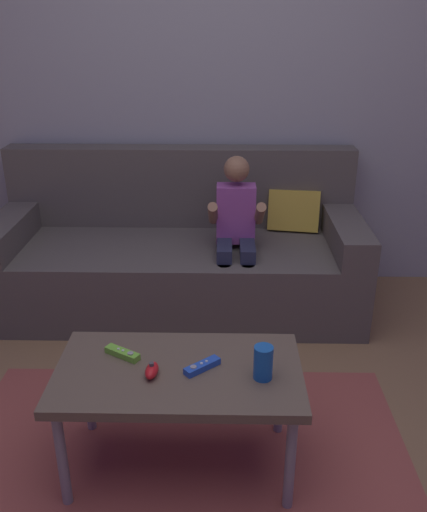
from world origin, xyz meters
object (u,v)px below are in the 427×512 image
(couch, at_px, (180,256))
(nunchuk_red, at_px, (152,370))
(coffee_table, at_px, (179,379))
(game_remote_lime_near_edge, at_px, (123,353))
(soda_can, at_px, (263,363))
(game_remote_blue_far_corner, at_px, (202,366))
(person_seated_on_couch, at_px, (236,231))

(couch, xyz_separation_m, nunchuk_red, (0.01, -1.35, 0.16))
(coffee_table, bearing_deg, game_remote_lime_near_edge, 160.28)
(coffee_table, distance_m, soda_can, 0.31)
(nunchuk_red, bearing_deg, game_remote_lime_near_edge, 136.70)
(game_remote_blue_far_corner, bearing_deg, nunchuk_red, -166.93)
(couch, bearing_deg, game_remote_lime_near_edge, -95.06)
(person_seated_on_couch, distance_m, game_remote_lime_near_edge, 1.14)
(coffee_table, xyz_separation_m, soda_can, (0.29, -0.04, 0.11))
(person_seated_on_couch, bearing_deg, game_remote_blue_far_corner, -96.88)
(coffee_table, bearing_deg, game_remote_blue_far_corner, 0.26)
(coffee_table, height_order, nunchuk_red, nunchuk_red)
(game_remote_lime_near_edge, relative_size, nunchuk_red, 1.48)
(couch, xyz_separation_m, coffee_table, (0.10, -1.31, 0.09))
(game_remote_lime_near_edge, bearing_deg, soda_can, -13.34)
(person_seated_on_couch, height_order, nunchuk_red, person_seated_on_couch)
(game_remote_blue_far_corner, bearing_deg, coffee_table, -179.74)
(couch, xyz_separation_m, person_seated_on_couch, (0.32, -0.18, 0.22))
(coffee_table, relative_size, game_remote_lime_near_edge, 6.26)
(person_seated_on_couch, xyz_separation_m, game_remote_blue_far_corner, (-0.14, -1.13, -0.08))
(person_seated_on_couch, relative_size, game_remote_lime_near_edge, 6.52)
(couch, distance_m, game_remote_lime_near_edge, 1.25)
(game_remote_lime_near_edge, distance_m, game_remote_blue_far_corner, 0.30)
(nunchuk_red, relative_size, soda_can, 0.77)
(couch, height_order, game_remote_lime_near_edge, couch)
(game_remote_blue_far_corner, distance_m, soda_can, 0.22)
(couch, distance_m, coffee_table, 1.32)
(person_seated_on_couch, relative_size, coffee_table, 1.04)
(nunchuk_red, xyz_separation_m, game_remote_blue_far_corner, (0.17, 0.04, -0.01))
(couch, relative_size, game_remote_lime_near_edge, 14.76)
(person_seated_on_couch, height_order, game_remote_blue_far_corner, person_seated_on_couch)
(person_seated_on_couch, distance_m, nunchuk_red, 1.21)
(coffee_table, bearing_deg, couch, 94.32)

